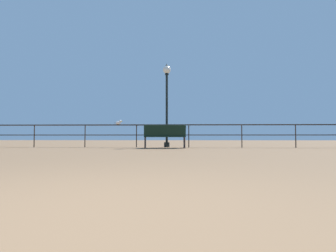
# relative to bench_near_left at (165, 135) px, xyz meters

# --- Properties ---
(ground_plane) EXTENTS (60.00, 60.00, 0.00)m
(ground_plane) POSITION_rel_bench_near_left_xyz_m (-0.14, -8.77, -0.53)
(ground_plane) COLOR brown
(pier_railing) EXTENTS (25.51, 0.05, 1.02)m
(pier_railing) POSITION_rel_bench_near_left_xyz_m (-0.14, 0.75, 0.23)
(pier_railing) COLOR #31261F
(pier_railing) RESTS_ON ground_plane
(bench_near_left) EXTENTS (1.73, 0.75, 0.95)m
(bench_near_left) POSITION_rel_bench_near_left_xyz_m (0.00, 0.00, 0.00)
(bench_near_left) COLOR black
(bench_near_left) RESTS_ON ground_plane
(lamppost_center) EXTENTS (0.36, 0.36, 3.81)m
(lamppost_center) POSITION_rel_bench_near_left_xyz_m (0.04, 0.98, 1.89)
(lamppost_center) COLOR black
(lamppost_center) RESTS_ON ground_plane
(seagull_on_rail) EXTENTS (0.40, 0.25, 0.19)m
(seagull_on_rail) POSITION_rel_bench_near_left_xyz_m (-2.10, 0.75, 0.57)
(seagull_on_rail) COLOR white
(seagull_on_rail) RESTS_ON pier_railing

